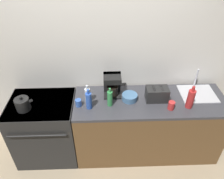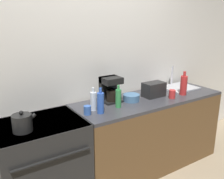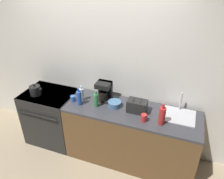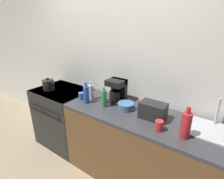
{
  "view_description": "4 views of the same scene",
  "coord_description": "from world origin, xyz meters",
  "px_view_note": "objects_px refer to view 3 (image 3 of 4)",
  "views": [
    {
      "loc": [
        0.12,
        -1.71,
        2.61
      ],
      "look_at": [
        0.19,
        0.34,
        1.06
      ],
      "focal_mm": 35.0,
      "sensor_mm": 36.0,
      "label": 1
    },
    {
      "loc": [
        -1.26,
        -1.8,
        1.83
      ],
      "look_at": [
        0.19,
        0.42,
        1.05
      ],
      "focal_mm": 40.0,
      "sensor_mm": 36.0,
      "label": 2
    },
    {
      "loc": [
        1.26,
        -2.06,
        2.66
      ],
      "look_at": [
        0.34,
        0.41,
        1.12
      ],
      "focal_mm": 35.0,
      "sensor_mm": 36.0,
      "label": 3
    },
    {
      "loc": [
        1.31,
        -1.2,
        1.83
      ],
      "look_at": [
        0.16,
        0.42,
        1.06
      ],
      "focal_mm": 28.0,
      "sensor_mm": 36.0,
      "label": 4
    }
  ],
  "objects_px": {
    "toaster": "(137,106)",
    "cup_red": "(144,118)",
    "coffee_maker": "(104,90)",
    "bowl": "(115,104)",
    "cup_blue": "(73,99)",
    "bottle_clear": "(82,94)",
    "stove": "(52,116)",
    "bottle_blue": "(79,98)",
    "bottle_red": "(162,116)",
    "bottle_green": "(96,100)",
    "kettle": "(35,90)"
  },
  "relations": [
    {
      "from": "toaster",
      "to": "cup_red",
      "type": "distance_m",
      "value": 0.22
    },
    {
      "from": "coffee_maker",
      "to": "bowl",
      "type": "height_order",
      "value": "coffee_maker"
    },
    {
      "from": "toaster",
      "to": "bowl",
      "type": "distance_m",
      "value": 0.33
    },
    {
      "from": "coffee_maker",
      "to": "cup_red",
      "type": "bearing_deg",
      "value": -24.62
    },
    {
      "from": "coffee_maker",
      "to": "cup_blue",
      "type": "xyz_separation_m",
      "value": [
        -0.41,
        -0.21,
        -0.1
      ]
    },
    {
      "from": "bottle_clear",
      "to": "bowl",
      "type": "distance_m",
      "value": 0.51
    },
    {
      "from": "stove",
      "to": "bottle_blue",
      "type": "height_order",
      "value": "bottle_blue"
    },
    {
      "from": "stove",
      "to": "bowl",
      "type": "relative_size",
      "value": 4.79
    },
    {
      "from": "toaster",
      "to": "bottle_red",
      "type": "distance_m",
      "value": 0.39
    },
    {
      "from": "stove",
      "to": "bottle_red",
      "type": "height_order",
      "value": "bottle_red"
    },
    {
      "from": "bottle_clear",
      "to": "bottle_blue",
      "type": "bearing_deg",
      "value": -79.73
    },
    {
      "from": "toaster",
      "to": "stove",
      "type": "bearing_deg",
      "value": -179.21
    },
    {
      "from": "bottle_clear",
      "to": "cup_blue",
      "type": "bearing_deg",
      "value": -146.58
    },
    {
      "from": "toaster",
      "to": "bottle_green",
      "type": "distance_m",
      "value": 0.58
    },
    {
      "from": "cup_red",
      "to": "kettle",
      "type": "bearing_deg",
      "value": 178.08
    },
    {
      "from": "kettle",
      "to": "cup_blue",
      "type": "relative_size",
      "value": 2.32
    },
    {
      "from": "kettle",
      "to": "toaster",
      "type": "distance_m",
      "value": 1.57
    },
    {
      "from": "bottle_green",
      "to": "bowl",
      "type": "distance_m",
      "value": 0.27
    },
    {
      "from": "bottle_green",
      "to": "bottle_red",
      "type": "distance_m",
      "value": 0.93
    },
    {
      "from": "cup_red",
      "to": "stove",
      "type": "bearing_deg",
      "value": 174.38
    },
    {
      "from": "cup_red",
      "to": "bottle_red",
      "type": "bearing_deg",
      "value": 6.82
    },
    {
      "from": "stove",
      "to": "cup_blue",
      "type": "height_order",
      "value": "cup_blue"
    },
    {
      "from": "stove",
      "to": "coffee_maker",
      "type": "height_order",
      "value": "coffee_maker"
    },
    {
      "from": "bottle_red",
      "to": "bowl",
      "type": "distance_m",
      "value": 0.7
    },
    {
      "from": "bottle_green",
      "to": "bottle_clear",
      "type": "xyz_separation_m",
      "value": [
        -0.26,
        0.07,
        -0.0
      ]
    },
    {
      "from": "stove",
      "to": "bottle_blue",
      "type": "distance_m",
      "value": 0.82
    },
    {
      "from": "cup_blue",
      "to": "bottle_blue",
      "type": "bearing_deg",
      "value": -17.37
    },
    {
      "from": "kettle",
      "to": "bottle_red",
      "type": "relative_size",
      "value": 0.7
    },
    {
      "from": "kettle",
      "to": "cup_blue",
      "type": "bearing_deg",
      "value": 3.23
    },
    {
      "from": "coffee_maker",
      "to": "bottle_blue",
      "type": "height_order",
      "value": "coffee_maker"
    },
    {
      "from": "bottle_blue",
      "to": "bottle_clear",
      "type": "xyz_separation_m",
      "value": [
        -0.02,
        0.11,
        -0.01
      ]
    },
    {
      "from": "bottle_green",
      "to": "stove",
      "type": "bearing_deg",
      "value": 175.94
    },
    {
      "from": "kettle",
      "to": "bowl",
      "type": "distance_m",
      "value": 1.25
    },
    {
      "from": "bottle_red",
      "to": "cup_red",
      "type": "xyz_separation_m",
      "value": [
        -0.22,
        -0.03,
        -0.07
      ]
    },
    {
      "from": "bottle_green",
      "to": "bottle_red",
      "type": "relative_size",
      "value": 0.83
    },
    {
      "from": "toaster",
      "to": "bottle_red",
      "type": "xyz_separation_m",
      "value": [
        0.36,
        -0.15,
        0.04
      ]
    },
    {
      "from": "bottle_blue",
      "to": "cup_red",
      "type": "distance_m",
      "value": 0.95
    },
    {
      "from": "stove",
      "to": "cup_red",
      "type": "distance_m",
      "value": 1.63
    },
    {
      "from": "stove",
      "to": "bottle_red",
      "type": "xyz_separation_m",
      "value": [
        1.77,
        -0.13,
        0.56
      ]
    },
    {
      "from": "bottle_red",
      "to": "cup_blue",
      "type": "xyz_separation_m",
      "value": [
        -1.3,
        0.07,
        -0.08
      ]
    },
    {
      "from": "bottle_blue",
      "to": "cup_blue",
      "type": "relative_size",
      "value": 2.95
    },
    {
      "from": "stove",
      "to": "bottle_red",
      "type": "distance_m",
      "value": 1.86
    },
    {
      "from": "stove",
      "to": "cup_blue",
      "type": "xyz_separation_m",
      "value": [
        0.47,
        -0.06,
        0.48
      ]
    },
    {
      "from": "cup_blue",
      "to": "bottle_clear",
      "type": "bearing_deg",
      "value": 33.42
    },
    {
      "from": "stove",
      "to": "toaster",
      "type": "distance_m",
      "value": 1.51
    },
    {
      "from": "cup_blue",
      "to": "cup_red",
      "type": "xyz_separation_m",
      "value": [
        1.08,
        -0.09,
        0.01
      ]
    },
    {
      "from": "cup_red",
      "to": "bottle_clear",
      "type": "bearing_deg",
      "value": 170.41
    },
    {
      "from": "bottle_clear",
      "to": "cup_red",
      "type": "height_order",
      "value": "bottle_clear"
    },
    {
      "from": "stove",
      "to": "toaster",
      "type": "height_order",
      "value": "toaster"
    },
    {
      "from": "kettle",
      "to": "cup_red",
      "type": "xyz_separation_m",
      "value": [
        1.71,
        -0.06,
        -0.03
      ]
    }
  ]
}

